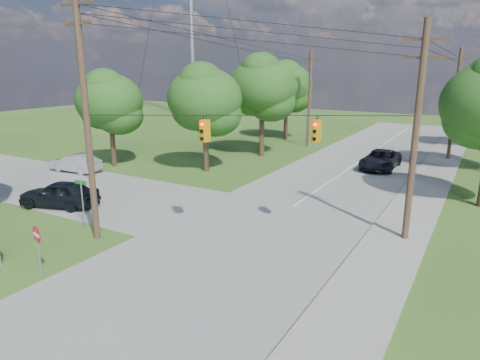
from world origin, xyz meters
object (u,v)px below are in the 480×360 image
Objects in this scene: pole_north_e at (455,104)px; pole_north_w at (309,98)px; do_not_enter_sign at (37,239)px; pole_ne at (416,131)px; car_cross_dark at (59,194)px; car_main_north at (380,160)px; car_cross_silver at (75,163)px; pole_sw at (86,114)px.

pole_north_e is 13.90m from pole_north_w.
pole_ne is at bearing 55.88° from do_not_enter_sign.
pole_north_e reaches higher than car_cross_dark.
pole_ne reaches higher than do_not_enter_sign.
pole_north_e and pole_north_w have the same top height.
pole_north_w is 12.35m from car_main_north.
car_main_north is at bearing 126.44° from car_cross_dark.
pole_north_w reaches higher than do_not_enter_sign.
pole_north_w is at bearing 122.29° from pole_ne.
pole_north_w is 2.22× the size of car_cross_silver.
do_not_enter_sign is at bearing -106.21° from car_main_north.
pole_ne reaches higher than pole_north_w.
pole_sw is 1.14× the size of pole_ne.
pole_ne is 26.39m from car_cross_silver.
pole_ne is 1.05× the size of pole_north_w.
do_not_enter_sign is (-12.40, -11.55, -3.89)m from pole_ne.
pole_north_w is at bearing 151.00° from car_cross_dark.
car_cross_dark reaches higher than car_cross_silver.
pole_ne reaches higher than car_cross_silver.
do_not_enter_sign reaches higher than car_cross_silver.
pole_ne is 26.03m from pole_north_w.
car_main_north is (-4.63, -6.92, -4.32)m from pole_north_e.
car_main_north is 2.63× the size of do_not_enter_sign.
do_not_enter_sign is (1.50, -33.55, -3.55)m from pole_north_w.
car_cross_dark is at bearing -125.75° from car_main_north.
pole_ne is 16.45m from car_main_north.
pole_north_e reaches higher than car_cross_silver.
car_cross_silver is at bearing -141.41° from pole_north_e.
do_not_enter_sign is at bearing -87.44° from pole_north_w.
pole_ne is at bearing 29.38° from pole_sw.
pole_north_w is 4.65× the size of do_not_enter_sign.
pole_north_e is at bearing 125.52° from car_cross_silver.
pole_sw reaches higher than car_cross_silver.
pole_north_w is 33.77m from do_not_enter_sign.
do_not_enter_sign is (-7.77, -26.63, 0.77)m from car_main_north.
car_cross_dark reaches higher than car_main_north.
pole_ne is 2.17× the size of car_cross_dark.
pole_sw reaches higher than do_not_enter_sign.
pole_north_w reaches higher than car_cross_silver.
car_cross_dark is 1.07× the size of car_cross_silver.
pole_sw is 2.66× the size of car_cross_silver.
pole_sw is 1.20× the size of pole_north_w.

